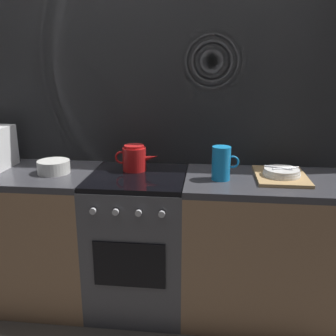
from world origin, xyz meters
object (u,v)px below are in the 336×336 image
(stove_unit, at_px, (139,241))
(dish_pile, at_px, (281,174))
(mixing_bowl, at_px, (54,167))
(pitcher, at_px, (221,163))
(kettle, at_px, (135,158))

(stove_unit, xyz_separation_m, dish_pile, (0.87, 0.03, 0.47))
(dish_pile, bearing_deg, mixing_bowl, -178.20)
(mixing_bowl, xyz_separation_m, dish_pile, (1.40, 0.04, -0.02))
(pitcher, bearing_deg, stove_unit, 175.84)
(stove_unit, height_order, dish_pile, dish_pile)
(kettle, xyz_separation_m, mixing_bowl, (-0.49, -0.11, -0.04))
(kettle, bearing_deg, stove_unit, -69.99)
(kettle, height_order, mixing_bowl, kettle)
(dish_pile, bearing_deg, stove_unit, -178.08)
(kettle, relative_size, dish_pile, 0.71)
(mixing_bowl, bearing_deg, dish_pile, 1.80)
(pitcher, bearing_deg, dish_pile, 10.46)
(kettle, distance_m, pitcher, 0.56)
(kettle, bearing_deg, pitcher, -13.91)
(kettle, bearing_deg, dish_pile, -4.36)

